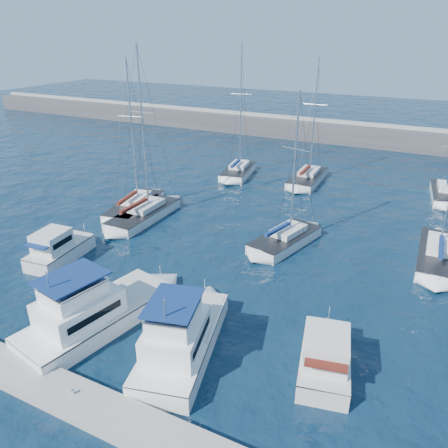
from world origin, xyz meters
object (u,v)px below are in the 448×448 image
at_px(sailboat_mid_a, 135,206).
at_px(motor_yacht_stbd_inner, 181,339).
at_px(motor_yacht_port_outer, 58,250).
at_px(sailboat_mid_e, 438,255).
at_px(sailboat_back_b, 308,178).
at_px(sailboat_back_a, 238,171).
at_px(sailboat_back_c, 446,194).
at_px(sailboat_mid_b, 144,214).
at_px(motor_yacht_port_inner, 91,314).
at_px(sailboat_mid_c, 285,239).
at_px(motor_yacht_stbd_outer, 325,358).

bearing_deg(sailboat_mid_a, motor_yacht_stbd_inner, -56.22).
bearing_deg(motor_yacht_port_outer, sailboat_mid_e, 21.20).
bearing_deg(sailboat_back_b, sailboat_back_a, -172.55).
bearing_deg(sailboat_mid_a, sailboat_back_c, 22.64).
bearing_deg(sailboat_back_c, sailboat_mid_a, -153.17).
bearing_deg(sailboat_back_b, sailboat_mid_a, -129.02).
height_order(sailboat_mid_b, sailboat_back_c, sailboat_mid_b).
relative_size(motor_yacht_port_inner, sailboat_mid_c, 0.79).
distance_m(sailboat_mid_b, sailboat_mid_e, 26.98).
relative_size(motor_yacht_stbd_inner, motor_yacht_stbd_outer, 1.52).
bearing_deg(motor_yacht_port_inner, sailboat_back_a, 110.09).
distance_m(motor_yacht_stbd_inner, motor_yacht_stbd_outer, 8.19).
bearing_deg(sailboat_mid_b, sailboat_mid_e, 7.94).
relative_size(motor_yacht_port_outer, sailboat_mid_c, 0.45).
xyz_separation_m(motor_yacht_port_outer, motor_yacht_stbd_outer, (22.83, -2.83, 0.00)).
height_order(motor_yacht_port_inner, sailboat_mid_c, sailboat_mid_c).
bearing_deg(motor_yacht_stbd_inner, motor_yacht_stbd_outer, 3.21).
relative_size(sailboat_back_a, sailboat_back_c, 1.21).
xyz_separation_m(motor_yacht_stbd_inner, sailboat_mid_c, (0.66, 16.32, -0.62)).
relative_size(motor_yacht_port_outer, sailboat_back_b, 0.41).
bearing_deg(motor_yacht_port_inner, sailboat_mid_c, 78.61).
xyz_separation_m(motor_yacht_port_inner, sailboat_mid_c, (6.96, 16.74, -0.62)).
bearing_deg(motor_yacht_port_outer, motor_yacht_stbd_inner, -24.66).
bearing_deg(motor_yacht_port_inner, sailboat_mid_a, 130.73).
bearing_deg(sailboat_back_a, motor_yacht_stbd_inner, -79.29).
relative_size(motor_yacht_port_inner, sailboat_mid_e, 0.72).
xyz_separation_m(sailboat_mid_b, sailboat_back_b, (11.27, 18.56, -0.02)).
relative_size(motor_yacht_stbd_outer, sailboat_back_b, 0.43).
bearing_deg(sailboat_mid_b, sailboat_back_b, 58.75).
bearing_deg(sailboat_mid_e, sailboat_mid_a, -176.33).
height_order(sailboat_mid_e, sailboat_back_b, sailboat_back_b).
relative_size(sailboat_mid_b, sailboat_mid_c, 1.24).
xyz_separation_m(motor_yacht_stbd_outer, sailboat_back_c, (5.18, 32.91, -0.43)).
height_order(motor_yacht_port_outer, sailboat_mid_c, sailboat_mid_c).
distance_m(motor_yacht_stbd_outer, sailboat_mid_b, 25.29).
bearing_deg(motor_yacht_stbd_inner, sailboat_back_b, 80.21).
bearing_deg(sailboat_mid_e, motor_yacht_stbd_inner, -124.83).
bearing_deg(motor_yacht_port_inner, sailboat_back_c, 72.86).
bearing_deg(sailboat_back_a, sailboat_mid_b, -106.56).
bearing_deg(sailboat_back_c, motor_yacht_port_outer, -138.69).
bearing_deg(sailboat_mid_a, sailboat_mid_b, -41.75).
bearing_deg(motor_yacht_port_outer, sailboat_mid_a, 89.86).
bearing_deg(sailboat_mid_c, motor_yacht_port_outer, -129.83).
xyz_separation_m(motor_yacht_port_inner, sailboat_mid_b, (-7.58, 15.87, -0.60)).
distance_m(motor_yacht_port_inner, sailboat_mid_c, 18.14).
xyz_separation_m(motor_yacht_stbd_outer, sailboat_mid_e, (5.03, 16.72, -0.43)).
height_order(sailboat_mid_c, sailboat_back_a, sailboat_back_a).
height_order(sailboat_mid_b, sailboat_mid_c, sailboat_mid_b).
bearing_deg(sailboat_back_a, motor_yacht_port_inner, -89.74).
xyz_separation_m(motor_yacht_stbd_outer, sailboat_mid_c, (-7.15, 13.87, -0.43)).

